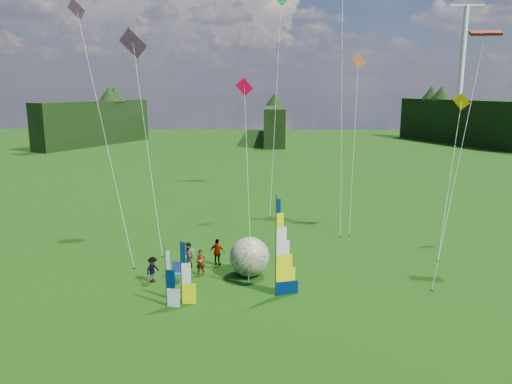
{
  "coord_description": "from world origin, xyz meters",
  "views": [
    {
      "loc": [
        0.04,
        -23.56,
        11.37
      ],
      "look_at": [
        -1.0,
        4.0,
        5.5
      ],
      "focal_mm": 35.0,
      "sensor_mm": 36.0,
      "label": 1
    }
  ],
  "objects_px": {
    "side_banner_left": "(181,273)",
    "spectator_d": "(217,252)",
    "bol_inflatable": "(250,257)",
    "spectator_a": "(201,263)",
    "spectator_b": "(189,255)",
    "feather_banner_main": "(276,248)",
    "kite_whale": "(342,87)",
    "spectator_c": "(153,270)",
    "camp_chair": "(176,272)",
    "side_banner_far": "(166,279)"
  },
  "relations": [
    {
      "from": "spectator_c",
      "to": "kite_whale",
      "type": "bearing_deg",
      "value": -9.03
    },
    {
      "from": "feather_banner_main",
      "to": "side_banner_left",
      "type": "relative_size",
      "value": 1.6
    },
    {
      "from": "side_banner_left",
      "to": "bol_inflatable",
      "type": "relative_size",
      "value": 1.42
    },
    {
      "from": "spectator_b",
      "to": "camp_chair",
      "type": "height_order",
      "value": "spectator_b"
    },
    {
      "from": "spectator_a",
      "to": "spectator_d",
      "type": "relative_size",
      "value": 0.92
    },
    {
      "from": "spectator_c",
      "to": "camp_chair",
      "type": "xyz_separation_m",
      "value": [
        1.37,
        0.11,
        -0.2
      ]
    },
    {
      "from": "side_banner_far",
      "to": "bol_inflatable",
      "type": "bearing_deg",
      "value": 57.71
    },
    {
      "from": "spectator_a",
      "to": "spectator_d",
      "type": "xyz_separation_m",
      "value": [
        0.81,
        1.78,
        0.07
      ]
    },
    {
      "from": "feather_banner_main",
      "to": "side_banner_far",
      "type": "bearing_deg",
      "value": 177.54
    },
    {
      "from": "side_banner_left",
      "to": "kite_whale",
      "type": "relative_size",
      "value": 0.15
    },
    {
      "from": "side_banner_left",
      "to": "spectator_b",
      "type": "bearing_deg",
      "value": 93.4
    },
    {
      "from": "side_banner_far",
      "to": "spectator_a",
      "type": "xyz_separation_m",
      "value": [
        1.15,
        4.5,
        -0.73
      ]
    },
    {
      "from": "side_banner_left",
      "to": "spectator_d",
      "type": "relative_size",
      "value": 1.96
    },
    {
      "from": "spectator_b",
      "to": "camp_chair",
      "type": "relative_size",
      "value": 1.44
    },
    {
      "from": "feather_banner_main",
      "to": "spectator_a",
      "type": "distance_m",
      "value": 5.76
    },
    {
      "from": "feather_banner_main",
      "to": "bol_inflatable",
      "type": "xyz_separation_m",
      "value": [
        -1.59,
        2.96,
        -1.54
      ]
    },
    {
      "from": "side_banner_left",
      "to": "bol_inflatable",
      "type": "distance_m",
      "value": 5.41
    },
    {
      "from": "spectator_a",
      "to": "spectator_c",
      "type": "xyz_separation_m",
      "value": [
        -2.68,
        -1.2,
        -0.04
      ]
    },
    {
      "from": "camp_chair",
      "to": "bol_inflatable",
      "type": "bearing_deg",
      "value": 25.26
    },
    {
      "from": "spectator_b",
      "to": "spectator_c",
      "type": "xyz_separation_m",
      "value": [
        -1.74,
        -2.46,
        -0.05
      ]
    },
    {
      "from": "spectator_b",
      "to": "spectator_d",
      "type": "height_order",
      "value": "spectator_d"
    },
    {
      "from": "feather_banner_main",
      "to": "spectator_b",
      "type": "relative_size",
      "value": 3.31
    },
    {
      "from": "spectator_c",
      "to": "camp_chair",
      "type": "height_order",
      "value": "spectator_c"
    },
    {
      "from": "side_banner_left",
      "to": "spectator_d",
      "type": "xyz_separation_m",
      "value": [
        1.22,
        5.95,
        -0.85
      ]
    },
    {
      "from": "side_banner_far",
      "to": "bol_inflatable",
      "type": "relative_size",
      "value": 1.27
    },
    {
      "from": "side_banner_far",
      "to": "spectator_d",
      "type": "bearing_deg",
      "value": 82.72
    },
    {
      "from": "spectator_d",
      "to": "camp_chair",
      "type": "distance_m",
      "value": 3.58
    },
    {
      "from": "side_banner_left",
      "to": "feather_banner_main",
      "type": "bearing_deg",
      "value": 11.73
    },
    {
      "from": "bol_inflatable",
      "to": "side_banner_left",
      "type": "bearing_deg",
      "value": -128.94
    },
    {
      "from": "spectator_b",
      "to": "spectator_c",
      "type": "distance_m",
      "value": 3.01
    },
    {
      "from": "side_banner_far",
      "to": "spectator_c",
      "type": "distance_m",
      "value": 3.72
    },
    {
      "from": "side_banner_left",
      "to": "spectator_a",
      "type": "bearing_deg",
      "value": 82.14
    },
    {
      "from": "feather_banner_main",
      "to": "side_banner_far",
      "type": "xyz_separation_m",
      "value": [
        -5.72,
        -1.57,
        -1.21
      ]
    },
    {
      "from": "side_banner_far",
      "to": "camp_chair",
      "type": "height_order",
      "value": "side_banner_far"
    },
    {
      "from": "spectator_a",
      "to": "spectator_b",
      "type": "bearing_deg",
      "value": 128.17
    },
    {
      "from": "spectator_d",
      "to": "bol_inflatable",
      "type": "bearing_deg",
      "value": 156.69
    },
    {
      "from": "feather_banner_main",
      "to": "side_banner_left",
      "type": "height_order",
      "value": "feather_banner_main"
    },
    {
      "from": "spectator_b",
      "to": "kite_whale",
      "type": "height_order",
      "value": "kite_whale"
    },
    {
      "from": "feather_banner_main",
      "to": "spectator_c",
      "type": "bearing_deg",
      "value": 148.76
    },
    {
      "from": "spectator_d",
      "to": "spectator_b",
      "type": "bearing_deg",
      "value": 32.07
    },
    {
      "from": "camp_chair",
      "to": "kite_whale",
      "type": "bearing_deg",
      "value": 64.18
    },
    {
      "from": "side_banner_left",
      "to": "side_banner_far",
      "type": "relative_size",
      "value": 1.12
    },
    {
      "from": "side_banner_left",
      "to": "kite_whale",
      "type": "height_order",
      "value": "kite_whale"
    },
    {
      "from": "spectator_b",
      "to": "spectator_c",
      "type": "height_order",
      "value": "spectator_b"
    },
    {
      "from": "spectator_b",
      "to": "kite_whale",
      "type": "xyz_separation_m",
      "value": [
        11.02,
        13.01,
        10.46
      ]
    },
    {
      "from": "spectator_d",
      "to": "camp_chair",
      "type": "height_order",
      "value": "spectator_d"
    },
    {
      "from": "spectator_b",
      "to": "spectator_d",
      "type": "relative_size",
      "value": 0.94
    },
    {
      "from": "side_banner_left",
      "to": "kite_whale",
      "type": "xyz_separation_m",
      "value": [
        10.48,
        18.44,
        9.57
      ]
    },
    {
      "from": "side_banner_left",
      "to": "side_banner_far",
      "type": "xyz_separation_m",
      "value": [
        -0.74,
        -0.33,
        -0.18
      ]
    },
    {
      "from": "side_banner_left",
      "to": "bol_inflatable",
      "type": "height_order",
      "value": "side_banner_left"
    }
  ]
}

